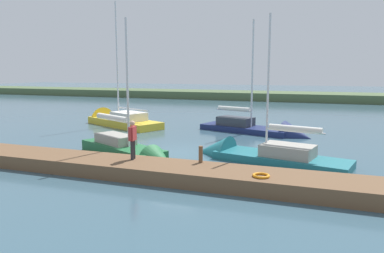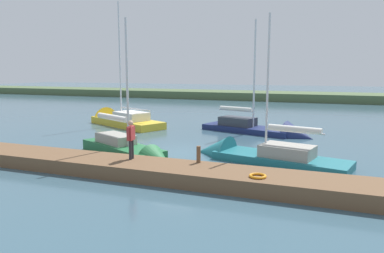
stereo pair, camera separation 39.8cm
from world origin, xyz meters
name	(u,v)px [view 2 (the right image)]	position (x,y,z in m)	size (l,w,h in m)	color
ground_plane	(178,153)	(0.00, 0.00, 0.00)	(200.00, 200.00, 0.00)	#385666
far_shoreline	(278,100)	(0.00, -40.55, 0.00)	(180.00, 8.00, 2.40)	#4C603D
dock_pier	(138,169)	(0.00, 4.61, 0.31)	(25.64, 2.32, 0.62)	brown
mooring_post_near	(199,154)	(-2.56, 3.80, 0.99)	(0.18, 0.18, 0.73)	brown
life_ring_buoy	(258,176)	(-5.39, 5.07, 0.67)	(0.66, 0.66, 0.10)	orange
sailboat_far_right	(116,121)	(9.59, -8.66, 0.23)	(9.44, 6.20, 11.24)	gold
sailboat_behind_pier	(131,153)	(1.92, 1.86, 0.26)	(7.05, 4.62, 7.98)	#236638
sailboat_near_dock	(253,157)	(-4.19, -0.02, 0.15)	(8.39, 3.93, 8.34)	#1E6B75
sailboat_far_left	(265,132)	(-3.41, -8.14, 0.14)	(8.77, 4.56, 9.33)	navy
person_on_dock	(131,137)	(0.50, 4.27, 1.65)	(0.28, 0.66, 1.77)	#28282D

